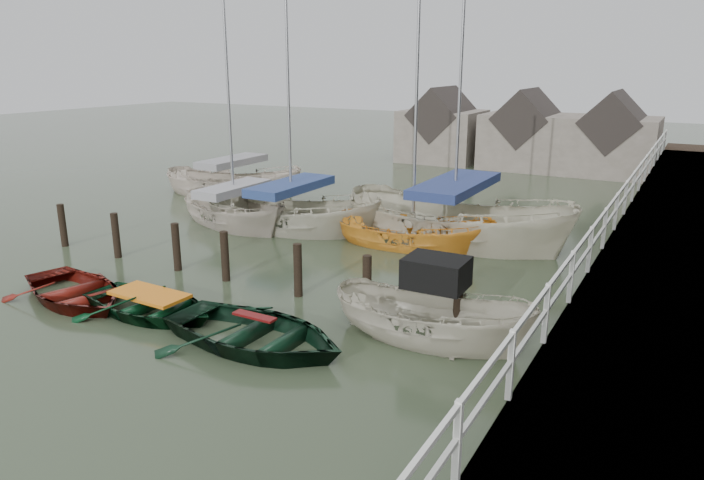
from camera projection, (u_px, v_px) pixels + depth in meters
The scene contains 13 objects.
ground at pixel (180, 328), 14.22m from camera, with size 120.00×120.00×0.00m, color #2B3723.
pier at pixel (675, 247), 17.92m from camera, with size 3.04×32.00×2.70m.
mooring_pilings at pixel (228, 264), 17.12m from camera, with size 13.72×0.22×1.80m.
far_sheds at pixel (523, 134), 35.08m from camera, with size 14.00×4.08×4.39m.
rowboat_red at pixel (76, 301), 15.83m from camera, with size 2.75×3.85×0.80m, color #5E140D.
rowboat_green at pixel (151, 314), 14.99m from camera, with size 2.63×3.68×0.76m, color black.
rowboat_dkgreen at pixel (256, 346), 13.32m from camera, with size 3.06×4.28×0.89m, color black.
motorboat at pixel (431, 337), 13.56m from camera, with size 4.57×1.80×2.71m.
sailboat_a at pixel (235, 223), 23.19m from camera, with size 6.15×3.96×10.59m.
sailboat_b at pixel (292, 227), 22.55m from camera, with size 7.11×3.41×11.62m.
sailboat_c at pixel (412, 245), 20.55m from camera, with size 5.58×2.41×9.72m.
sailboat_d at pixel (453, 239), 21.16m from camera, with size 8.67×4.19×12.05m.
sailboat_e at pixel (234, 193), 28.42m from camera, with size 6.93×4.06×9.39m.
Camera 1 is at (9.84, -9.51, 5.85)m, focal length 32.00 mm.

